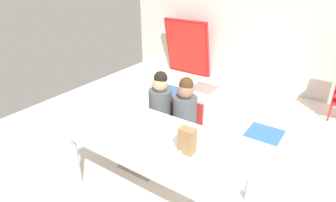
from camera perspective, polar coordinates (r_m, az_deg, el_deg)
name	(u,v)px	position (r m, az deg, el deg)	size (l,w,h in m)	color
ground_plane	(200,157)	(3.24, 6.47, -11.32)	(5.50, 4.82, 0.02)	silver
back_wall	(278,7)	(4.90, 21.67, 17.51)	(5.50, 0.10, 2.75)	beige
craft_table	(159,144)	(2.48, -1.81, -8.73)	(1.62, 0.83, 0.58)	white
seated_child_near_camera	(161,102)	(3.15, -1.49, -0.30)	(0.32, 0.31, 0.92)	red
seated_child_middle_seat	(185,110)	(2.99, 3.56, -1.84)	(0.32, 0.32, 0.92)	red
folded_activity_table	(187,48)	(5.44, 3.94, 10.79)	(0.90, 0.29, 1.09)	red
paper_bag_brown	(187,141)	(2.24, 3.93, -8.09)	(0.13, 0.09, 0.22)	#9E754C
paper_plate_near_edge	(141,133)	(2.53, -5.47, -6.63)	(0.18, 0.18, 0.01)	white
donut_powdered_on_plate	(141,132)	(2.52, -5.49, -6.25)	(0.11, 0.11, 0.03)	white
donut_powdered_loose	(175,152)	(2.27, 1.52, -10.42)	(0.11, 0.11, 0.03)	white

